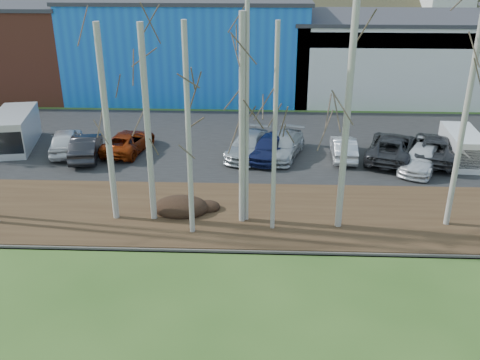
{
  "coord_description": "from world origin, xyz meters",
  "views": [
    {
      "loc": [
        0.28,
        -9.18,
        12.43
      ],
      "look_at": [
        -0.63,
        13.17,
        2.5
      ],
      "focal_mm": 40.0,
      "sensor_mm": 36.0,
      "label": 1
    }
  ],
  "objects_px": {
    "van_white": "(462,148)",
    "van_grey": "(14,131)",
    "car_6": "(391,147)",
    "car_5": "(343,148)",
    "car_9": "(436,148)",
    "car_8": "(283,146)",
    "car_1": "(86,146)",
    "car_4": "(269,147)",
    "car_2": "(128,142)",
    "car_3": "(248,145)",
    "car_7": "(421,159)",
    "car_0": "(66,141)"
  },
  "relations": [
    {
      "from": "car_6",
      "to": "car_7",
      "type": "height_order",
      "value": "car_6"
    },
    {
      "from": "car_0",
      "to": "van_grey",
      "type": "bearing_deg",
      "value": -22.68
    },
    {
      "from": "car_4",
      "to": "car_5",
      "type": "height_order",
      "value": "car_4"
    },
    {
      "from": "car_3",
      "to": "van_grey",
      "type": "bearing_deg",
      "value": -166.46
    },
    {
      "from": "car_3",
      "to": "car_8",
      "type": "height_order",
      "value": "same"
    },
    {
      "from": "car_8",
      "to": "van_white",
      "type": "height_order",
      "value": "van_white"
    },
    {
      "from": "car_1",
      "to": "car_4",
      "type": "bearing_deg",
      "value": 171.76
    },
    {
      "from": "van_grey",
      "to": "car_6",
      "type": "bearing_deg",
      "value": -13.29
    },
    {
      "from": "van_grey",
      "to": "car_0",
      "type": "bearing_deg",
      "value": -21.45
    },
    {
      "from": "car_0",
      "to": "car_3",
      "type": "height_order",
      "value": "car_0"
    },
    {
      "from": "car_6",
      "to": "car_9",
      "type": "distance_m",
      "value": 2.7
    },
    {
      "from": "car_7",
      "to": "car_9",
      "type": "bearing_deg",
      "value": 79.67
    },
    {
      "from": "car_8",
      "to": "car_1",
      "type": "bearing_deg",
      "value": -159.92
    },
    {
      "from": "car_8",
      "to": "car_6",
      "type": "bearing_deg",
      "value": 15.17
    },
    {
      "from": "car_3",
      "to": "car_7",
      "type": "relative_size",
      "value": 1.05
    },
    {
      "from": "car_2",
      "to": "car_8",
      "type": "height_order",
      "value": "car_8"
    },
    {
      "from": "car_4",
      "to": "car_2",
      "type": "bearing_deg",
      "value": -168.13
    },
    {
      "from": "car_1",
      "to": "car_6",
      "type": "height_order",
      "value": "car_6"
    },
    {
      "from": "car_5",
      "to": "van_white",
      "type": "xyz_separation_m",
      "value": [
        7.08,
        -0.47,
        0.28
      ]
    },
    {
      "from": "car_7",
      "to": "car_3",
      "type": "bearing_deg",
      "value": -161.65
    },
    {
      "from": "car_2",
      "to": "car_8",
      "type": "xyz_separation_m",
      "value": [
        9.9,
        -0.44,
        0.04
      ]
    },
    {
      "from": "car_4",
      "to": "car_7",
      "type": "bearing_deg",
      "value": 9.26
    },
    {
      "from": "car_2",
      "to": "car_3",
      "type": "bearing_deg",
      "value": -172.11
    },
    {
      "from": "car_7",
      "to": "car_2",
      "type": "bearing_deg",
      "value": -158.87
    },
    {
      "from": "car_2",
      "to": "van_grey",
      "type": "relative_size",
      "value": 0.86
    },
    {
      "from": "car_8",
      "to": "van_grey",
      "type": "height_order",
      "value": "van_grey"
    },
    {
      "from": "car_1",
      "to": "car_7",
      "type": "height_order",
      "value": "car_1"
    },
    {
      "from": "car_4",
      "to": "car_9",
      "type": "bearing_deg",
      "value": 19.2
    },
    {
      "from": "car_3",
      "to": "car_6",
      "type": "relative_size",
      "value": 0.86
    },
    {
      "from": "car_3",
      "to": "car_7",
      "type": "xyz_separation_m",
      "value": [
        10.29,
        -1.78,
        -0.03
      ]
    },
    {
      "from": "car_4",
      "to": "car_8",
      "type": "height_order",
      "value": "car_4"
    },
    {
      "from": "car_5",
      "to": "car_7",
      "type": "distance_m",
      "value": 4.65
    },
    {
      "from": "car_7",
      "to": "car_9",
      "type": "xyz_separation_m",
      "value": [
        1.28,
        1.6,
        0.11
      ]
    },
    {
      "from": "car_1",
      "to": "van_grey",
      "type": "distance_m",
      "value": 5.4
    },
    {
      "from": "car_9",
      "to": "van_grey",
      "type": "distance_m",
      "value": 26.8
    },
    {
      "from": "car_5",
      "to": "car_7",
      "type": "relative_size",
      "value": 0.87
    },
    {
      "from": "van_white",
      "to": "car_3",
      "type": "bearing_deg",
      "value": -178.9
    },
    {
      "from": "car_0",
      "to": "car_5",
      "type": "height_order",
      "value": "car_0"
    },
    {
      "from": "car_7",
      "to": "van_white",
      "type": "distance_m",
      "value": 2.99
    },
    {
      "from": "car_9",
      "to": "car_8",
      "type": "bearing_deg",
      "value": 17.93
    },
    {
      "from": "car_1",
      "to": "car_7",
      "type": "xyz_separation_m",
      "value": [
        20.36,
        -1.04,
        -0.07
      ]
    },
    {
      "from": "car_2",
      "to": "car_3",
      "type": "height_order",
      "value": "car_3"
    },
    {
      "from": "van_white",
      "to": "car_7",
      "type": "bearing_deg",
      "value": -152.8
    },
    {
      "from": "car_9",
      "to": "van_grey",
      "type": "height_order",
      "value": "van_grey"
    },
    {
      "from": "car_4",
      "to": "car_5",
      "type": "distance_m",
      "value": 4.65
    },
    {
      "from": "car_1",
      "to": "car_4",
      "type": "relative_size",
      "value": 1.03
    },
    {
      "from": "car_5",
      "to": "van_white",
      "type": "distance_m",
      "value": 7.1
    },
    {
      "from": "car_5",
      "to": "car_9",
      "type": "xyz_separation_m",
      "value": [
        5.62,
        -0.06,
        0.12
      ]
    },
    {
      "from": "car_2",
      "to": "van_grey",
      "type": "xyz_separation_m",
      "value": [
        -7.53,
        0.39,
        0.48
      ]
    },
    {
      "from": "van_white",
      "to": "van_grey",
      "type": "bearing_deg",
      "value": -179.19
    }
  ]
}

